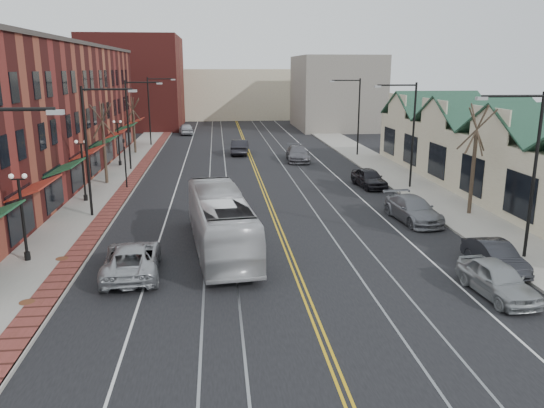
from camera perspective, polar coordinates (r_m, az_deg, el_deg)
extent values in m
plane|color=black|center=(19.94, 4.97, -13.09)|extent=(160.00, 160.00, 0.00)
cube|color=gray|center=(39.37, -18.24, 0.29)|extent=(4.00, 120.00, 0.15)
cube|color=gray|center=(41.45, 16.18, 1.13)|extent=(4.00, 120.00, 0.15)
cube|color=maroon|center=(47.12, -25.43, 8.56)|extent=(10.00, 50.00, 11.00)
cube|color=beige|center=(43.64, 23.73, 4.11)|extent=(8.00, 36.00, 4.60)
cube|color=maroon|center=(88.26, -14.43, 12.56)|extent=(14.00, 18.00, 14.00)
cube|color=beige|center=(102.51, -4.06, 11.76)|extent=(22.00, 14.00, 9.00)
cube|color=slate|center=(84.48, 6.86, 11.82)|extent=(12.00, 16.00, 11.00)
cylinder|color=black|center=(18.56, -26.79, 9.07)|extent=(3.00, 0.12, 0.12)
cube|color=#999999|center=(18.10, -22.26, 9.12)|extent=(0.50, 0.25, 0.15)
cylinder|color=black|center=(34.66, -19.31, 5.25)|extent=(0.16, 0.16, 8.00)
cylinder|color=black|center=(33.99, -17.33, 11.69)|extent=(3.00, 0.12, 0.12)
cube|color=#999999|center=(33.74, -14.77, 11.68)|extent=(0.50, 0.25, 0.15)
cylinder|color=black|center=(50.24, -15.23, 8.16)|extent=(0.16, 0.16, 8.00)
cylinder|color=black|center=(49.79, -13.78, 12.59)|extent=(3.00, 0.12, 0.12)
cube|color=#999999|center=(49.62, -12.02, 12.57)|extent=(0.50, 0.25, 0.15)
cylinder|color=black|center=(66.02, -13.07, 9.68)|extent=(0.16, 0.16, 8.00)
cylinder|color=black|center=(65.68, -11.93, 13.04)|extent=(3.00, 0.12, 0.12)
cube|color=#999999|center=(65.55, -10.59, 13.01)|extent=(0.50, 0.25, 0.15)
cylinder|color=black|center=(28.20, 26.34, 2.62)|extent=(0.16, 0.16, 8.00)
cylinder|color=black|center=(26.99, 24.51, 10.52)|extent=(3.00, 0.12, 0.12)
cube|color=#999999|center=(26.28, 21.61, 10.51)|extent=(0.50, 0.25, 0.15)
cylinder|color=black|center=(42.41, 14.94, 7.11)|extent=(0.16, 0.16, 8.00)
cylinder|color=black|center=(41.61, 13.30, 12.34)|extent=(3.00, 0.12, 0.12)
cube|color=#999999|center=(41.15, 11.27, 12.28)|extent=(0.50, 0.25, 0.15)
cylinder|color=black|center=(57.56, 9.31, 9.21)|extent=(0.16, 0.16, 8.00)
cylinder|color=black|center=(56.98, 7.97, 13.04)|extent=(3.00, 0.12, 0.12)
cube|color=#999999|center=(56.65, 6.46, 12.98)|extent=(0.50, 0.25, 0.15)
cylinder|color=black|center=(28.41, -24.82, -5.10)|extent=(0.28, 0.28, 0.40)
cylinder|color=black|center=(27.90, -25.20, -1.60)|extent=(0.14, 0.14, 4.00)
cube|color=black|center=(27.46, -25.65, 2.41)|extent=(0.60, 0.06, 0.06)
sphere|color=white|center=(27.54, -26.27, 2.69)|extent=(0.24, 0.24, 0.24)
sphere|color=white|center=(27.34, -25.09, 2.75)|extent=(0.24, 0.24, 0.24)
cylinder|color=black|center=(39.49, -19.40, 0.65)|extent=(0.28, 0.28, 0.40)
cylinder|color=black|center=(39.12, -19.62, 3.21)|extent=(0.14, 0.14, 4.00)
cube|color=black|center=(38.81, -19.87, 6.11)|extent=(0.60, 0.06, 0.06)
sphere|color=white|center=(38.87, -20.32, 6.30)|extent=(0.24, 0.24, 0.24)
sphere|color=white|center=(38.72, -19.46, 6.35)|extent=(0.24, 0.24, 0.24)
cylinder|color=black|center=(52.92, -16.02, 4.24)|extent=(0.28, 0.28, 0.40)
cylinder|color=black|center=(52.65, -16.16, 6.17)|extent=(0.14, 0.14, 4.00)
cube|color=black|center=(52.42, -16.31, 8.33)|extent=(0.60, 0.06, 0.06)
sphere|color=white|center=(52.46, -16.65, 8.48)|extent=(0.24, 0.24, 0.24)
sphere|color=white|center=(52.36, -15.99, 8.51)|extent=(0.24, 0.24, 0.24)
cylinder|color=#382B21|center=(44.76, -17.55, 5.28)|extent=(0.24, 0.24, 4.90)
cylinder|color=#382B21|center=(44.45, -17.80, 8.53)|extent=(0.58, 1.37, 2.90)
cylinder|color=#382B21|center=(44.45, -17.80, 8.53)|extent=(1.60, 0.66, 2.78)
cylinder|color=#382B21|center=(44.45, -17.80, 8.53)|extent=(0.53, 1.23, 2.96)
cylinder|color=#382B21|center=(44.45, -17.80, 8.53)|extent=(1.69, 1.03, 2.64)
cylinder|color=#382B21|center=(44.45, -17.80, 8.53)|extent=(1.78, 1.29, 2.48)
cylinder|color=#382B21|center=(60.40, -14.60, 7.53)|extent=(0.24, 0.24, 4.55)
cylinder|color=#382B21|center=(60.18, -14.74, 9.77)|extent=(0.55, 1.28, 2.69)
cylinder|color=#382B21|center=(60.18, -14.74, 9.77)|extent=(1.49, 0.62, 2.58)
cylinder|color=#382B21|center=(60.18, -14.74, 9.77)|extent=(0.50, 1.15, 2.75)
cylinder|color=#382B21|center=(60.18, -14.74, 9.77)|extent=(1.57, 0.97, 2.45)
cylinder|color=#382B21|center=(60.18, -14.74, 9.77)|extent=(1.66, 1.20, 2.30)
cylinder|color=#382B21|center=(35.77, 20.77, 3.15)|extent=(0.24, 0.24, 5.25)
cylinder|color=#382B21|center=(35.38, 21.17, 7.47)|extent=(0.61, 1.46, 3.10)
cylinder|color=#382B21|center=(35.38, 21.17, 7.47)|extent=(1.70, 0.70, 2.97)
cylinder|color=#382B21|center=(35.38, 21.17, 7.47)|extent=(0.56, 1.31, 3.17)
cylinder|color=#382B21|center=(35.38, 21.17, 7.47)|extent=(1.80, 1.10, 2.82)
cylinder|color=#382B21|center=(35.38, 21.17, 7.47)|extent=(1.90, 1.37, 2.65)
cylinder|color=#592D19|center=(23.55, -24.87, -9.55)|extent=(0.60, 0.60, 0.02)
cylinder|color=#592D19|center=(27.99, -21.66, -5.47)|extent=(0.60, 0.60, 0.02)
cylinder|color=black|center=(42.60, -15.48, 3.84)|extent=(0.12, 0.12, 3.20)
imported|color=black|center=(42.33, -15.63, 6.17)|extent=(0.18, 0.15, 0.90)
imported|color=silver|center=(27.34, -5.55, -1.93)|extent=(3.74, 11.18, 3.05)
imported|color=#A7AAAE|center=(25.11, -14.83, -5.75)|extent=(2.83, 5.49, 1.48)
imported|color=#979B9E|center=(23.97, 23.08, -7.46)|extent=(2.08, 4.42, 1.46)
imported|color=black|center=(26.96, 22.88, -5.19)|extent=(1.54, 4.09, 1.33)
imported|color=slate|center=(33.73, 14.93, -0.57)|extent=(2.69, 5.39, 1.50)
imported|color=black|center=(42.69, 10.40, 2.77)|extent=(2.24, 4.55, 1.49)
imported|color=black|center=(58.39, -3.47, 6.14)|extent=(2.19, 5.06, 1.62)
imported|color=#5E5D64|center=(53.98, 2.78, 5.44)|extent=(2.53, 5.51, 1.56)
imported|color=#B2B4BA|center=(77.08, -9.23, 7.98)|extent=(2.40, 4.84, 1.59)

